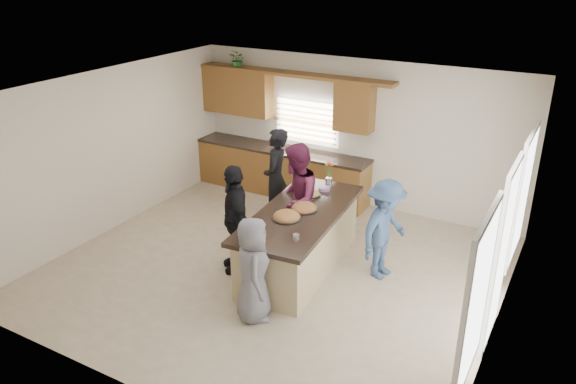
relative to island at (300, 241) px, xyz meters
The scene contains 18 objects.
floor 0.60m from the island, 138.38° to the right, with size 6.50×6.50×0.00m, color beige.
room_shell 1.50m from the island, 138.38° to the right, with size 6.52×6.02×2.81m.
back_cabinetry 3.07m from the island, 125.63° to the left, with size 4.08×0.66×2.46m.
right_wall_glazing 3.08m from the island, ahead, with size 0.06×4.00×2.25m.
island is the anchor object (origin of this frame).
platter_front 0.61m from the island, 100.38° to the right, with size 0.45×0.45×0.18m.
platter_mid 0.53m from the island, 75.67° to the left, with size 0.43×0.43×0.17m.
platter_back 0.82m from the island, 102.71° to the left, with size 0.33×0.33×0.13m.
salad_bowl 1.31m from the island, 94.41° to the right, with size 0.34×0.34×0.14m.
clear_cup 1.07m from the island, 65.41° to the right, with size 0.08×0.08×0.09m, color white.
plate_stack 1.06m from the island, 93.04° to the left, with size 0.19×0.19×0.06m, color #C69CE3.
flower_vase 1.32m from the island, 92.49° to the left, with size 0.14×0.14×0.43m.
potted_plant 4.33m from the island, 137.37° to the left, with size 0.34×0.30×0.38m, color #30772F.
woman_left_back 1.56m from the island, 134.35° to the left, with size 0.66×0.43×1.81m, color black.
woman_left_mid 0.70m from the island, 125.25° to the left, with size 0.89×0.70×1.84m, color #621D3C.
woman_left_front 1.05m from the island, 148.18° to the right, with size 1.00×0.42×1.71m, color black.
woman_right_back 1.31m from the island, 17.76° to the left, with size 1.00×0.58×1.55m, color #344C71.
woman_right_front 1.48m from the island, 86.65° to the right, with size 0.71×0.46×1.46m, color slate.
Camera 1 is at (3.86, -6.48, 4.51)m, focal length 35.00 mm.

